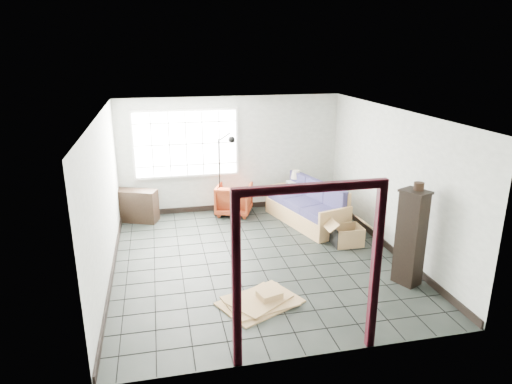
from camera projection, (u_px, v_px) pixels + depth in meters
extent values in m
plane|color=black|center=(257.00, 259.00, 8.14)|extent=(5.50, 5.50, 0.00)
cube|color=#A0A69F|center=(231.00, 154.00, 10.31)|extent=(5.00, 0.02, 2.60)
cube|color=#A0A69F|center=(310.00, 260.00, 5.19)|extent=(5.00, 0.02, 2.60)
cube|color=#A0A69F|center=(104.00, 200.00, 7.23)|extent=(0.02, 5.50, 2.60)
cube|color=#A0A69F|center=(392.00, 181.00, 8.26)|extent=(0.02, 5.50, 2.60)
cube|color=white|center=(258.00, 113.00, 7.35)|extent=(5.00, 5.50, 0.02)
cube|color=black|center=(232.00, 206.00, 10.66)|extent=(4.95, 0.03, 0.12)
cube|color=black|center=(113.00, 270.00, 7.61)|extent=(0.03, 5.45, 0.12)
cube|color=black|center=(385.00, 244.00, 8.63)|extent=(0.03, 5.45, 0.12)
cube|color=silver|center=(186.00, 144.00, 9.97)|extent=(2.32, 0.06, 1.52)
cube|color=white|center=(186.00, 144.00, 9.93)|extent=(2.20, 0.02, 1.40)
cube|color=#3A0D16|center=(236.00, 286.00, 5.14)|extent=(0.10, 0.08, 2.10)
cube|color=#3A0D16|center=(375.00, 270.00, 5.49)|extent=(0.10, 0.08, 2.10)
cube|color=#3A0D16|center=(312.00, 188.00, 4.98)|extent=(1.80, 0.08, 0.10)
cube|color=#A66D4B|center=(305.00, 215.00, 9.77)|extent=(1.29, 2.10, 0.35)
cube|color=#A66D4B|center=(335.00, 225.00, 8.88)|extent=(0.77, 0.27, 0.63)
cube|color=#A66D4B|center=(281.00, 196.00, 10.58)|extent=(0.77, 0.27, 0.63)
cube|color=#A66D4B|center=(320.00, 197.00, 9.82)|extent=(0.62, 1.91, 0.69)
cube|color=#1B2043|center=(323.00, 213.00, 9.14)|extent=(0.85, 0.80, 0.16)
cube|color=#1B2043|center=(335.00, 200.00, 9.20)|extent=(0.30, 0.64, 0.51)
cube|color=#1B2043|center=(305.00, 204.00, 9.68)|extent=(0.85, 0.80, 0.16)
cube|color=#1B2043|center=(317.00, 192.00, 9.74)|extent=(0.30, 0.64, 0.51)
cube|color=#1B2043|center=(289.00, 196.00, 10.23)|extent=(0.85, 0.80, 0.16)
cube|color=#1B2043|center=(300.00, 184.00, 10.28)|extent=(0.30, 0.64, 0.51)
imported|color=maroon|center=(234.00, 198.00, 10.26)|extent=(0.94, 0.92, 0.77)
cube|color=black|center=(293.00, 187.00, 10.43)|extent=(0.56, 0.56, 0.06)
cube|color=black|center=(286.00, 203.00, 10.29)|extent=(0.06, 0.06, 0.53)
cube|color=black|center=(305.00, 202.00, 10.35)|extent=(0.06, 0.06, 0.53)
cube|color=black|center=(282.00, 197.00, 10.69)|extent=(0.06, 0.06, 0.53)
cube|color=black|center=(300.00, 196.00, 10.76)|extent=(0.06, 0.06, 0.53)
cylinder|color=black|center=(296.00, 183.00, 10.39)|extent=(0.12, 0.12, 0.13)
cylinder|color=black|center=(296.00, 179.00, 10.35)|extent=(0.03, 0.03, 0.09)
cone|color=beige|center=(296.00, 174.00, 10.32)|extent=(0.30, 0.30, 0.19)
cube|color=silver|center=(294.00, 184.00, 10.41)|extent=(0.31, 0.25, 0.11)
cylinder|color=black|center=(287.00, 184.00, 10.38)|extent=(0.02, 0.07, 0.07)
cylinder|color=black|center=(220.00, 214.00, 10.30)|extent=(0.38, 0.38, 0.03)
cylinder|color=black|center=(219.00, 177.00, 10.04)|extent=(0.04, 0.04, 1.72)
cylinder|color=black|center=(225.00, 136.00, 9.80)|extent=(0.27, 0.15, 0.15)
sphere|color=black|center=(232.00, 140.00, 9.86)|extent=(0.20, 0.20, 0.15)
cube|color=black|center=(136.00, 206.00, 9.83)|extent=(0.97, 0.66, 0.70)
cube|color=black|center=(136.00, 205.00, 9.82)|extent=(0.89, 0.59, 0.03)
cube|color=black|center=(410.00, 238.00, 7.11)|extent=(0.42, 0.47, 1.53)
cube|color=black|center=(416.00, 192.00, 6.88)|extent=(0.47, 0.52, 0.04)
cylinder|color=black|center=(419.00, 186.00, 6.88)|extent=(0.17, 0.17, 0.12)
cube|color=#A67D50|center=(346.00, 244.00, 8.76)|extent=(0.53, 0.43, 0.02)
cube|color=black|center=(334.00, 237.00, 8.65)|extent=(0.02, 0.43, 0.36)
cube|color=#A67D50|center=(360.00, 234.00, 8.76)|extent=(0.02, 0.43, 0.36)
cube|color=#A67D50|center=(351.00, 240.00, 8.51)|extent=(0.53, 0.02, 0.36)
cube|color=#A67D50|center=(342.00, 231.00, 8.91)|extent=(0.53, 0.02, 0.36)
cube|color=#A67D50|center=(331.00, 225.00, 8.56)|extent=(0.20, 0.43, 0.15)
cube|color=#A67D50|center=(364.00, 222.00, 8.70)|extent=(0.20, 0.43, 0.15)
cube|color=#A67D50|center=(260.00, 302.00, 6.74)|extent=(1.36, 1.21, 0.02)
cube|color=#A67D50|center=(260.00, 301.00, 6.74)|extent=(1.14, 0.96, 0.02)
cube|color=#A67D50|center=(260.00, 300.00, 6.73)|extent=(1.04, 0.98, 0.02)
cube|color=#A67D50|center=(269.00, 295.00, 6.75)|extent=(0.39, 0.35, 0.09)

